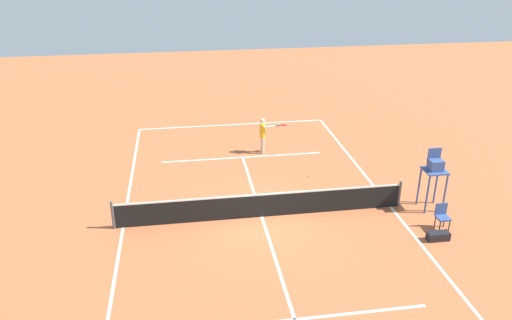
# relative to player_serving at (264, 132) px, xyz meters

# --- Properties ---
(ground_plane) EXTENTS (60.00, 60.00, 0.00)m
(ground_plane) POSITION_rel_player_serving_xyz_m (1.06, 5.98, -1.04)
(ground_plane) COLOR #B76038
(court_lines) EXTENTS (10.18, 20.34, 0.01)m
(court_lines) POSITION_rel_player_serving_xyz_m (1.06, 5.98, -1.04)
(court_lines) COLOR white
(court_lines) RESTS_ON ground
(tennis_net) EXTENTS (10.78, 0.10, 1.07)m
(tennis_net) POSITION_rel_player_serving_xyz_m (1.06, 5.98, -0.55)
(tennis_net) COLOR #4C4C51
(tennis_net) RESTS_ON ground
(player_serving) EXTENTS (1.32, 0.46, 1.75)m
(player_serving) POSITION_rel_player_serving_xyz_m (0.00, 0.00, 0.00)
(player_serving) COLOR beige
(player_serving) RESTS_ON ground
(tennis_ball) EXTENTS (0.07, 0.07, 0.07)m
(tennis_ball) POSITION_rel_player_serving_xyz_m (-1.54, 2.93, -1.01)
(tennis_ball) COLOR #CCE033
(tennis_ball) RESTS_ON ground
(umpire_chair) EXTENTS (0.80, 0.80, 2.41)m
(umpire_chair) POSITION_rel_player_serving_xyz_m (-5.41, 6.26, 0.56)
(umpire_chair) COLOR #38518C
(umpire_chair) RESTS_ON ground
(courtside_chair_near) EXTENTS (0.44, 0.46, 0.95)m
(courtside_chair_near) POSITION_rel_player_serving_xyz_m (-5.11, 7.75, -0.51)
(courtside_chair_near) COLOR #262626
(courtside_chair_near) RESTS_ON ground
(equipment_bag) EXTENTS (0.76, 0.32, 0.30)m
(equipment_bag) POSITION_rel_player_serving_xyz_m (-4.67, 8.43, -0.89)
(equipment_bag) COLOR black
(equipment_bag) RESTS_ON ground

